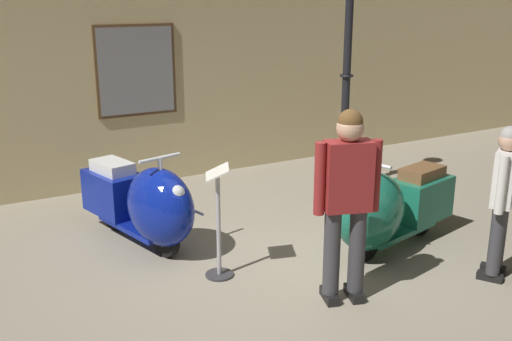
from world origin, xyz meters
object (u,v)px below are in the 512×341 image
Objects in this scene: scooter_1 at (386,209)px; info_stanchion at (219,231)px; lamppost at (347,66)px; visitor_0 at (503,192)px; visitor_1 at (347,194)px; scooter_0 at (145,204)px.

info_stanchion is at bearing -23.54° from scooter_1.
lamppost is 3.11m from visitor_0.
visitor_1 is at bearing -127.25° from lamppost.
visitor_0 is at bearing -29.76° from info_stanchion.
scooter_0 reaches higher than scooter_1.
scooter_0 is 1.02× the size of scooter_1.
visitor_1 is (1.15, -2.05, 0.53)m from scooter_0.
lamppost is at bearing -38.21° from visitor_0.
scooter_0 is 2.62m from scooter_1.
scooter_1 is at bearing -3.13° from visitor_0.
scooter_1 is 2.50m from lamppost.
lamppost reaches higher than info_stanchion.
visitor_1 is (-1.60, 0.36, 0.14)m from visitor_0.
visitor_0 is 0.86× the size of visitor_1.
lamppost reaches higher than scooter_1.
visitor_1 is 1.56× the size of info_stanchion.
lamppost is (0.91, 1.95, 1.27)m from scooter_1.
lamppost is 2.73× the size of info_stanchion.
info_stanchion is at bearing 29.26° from visitor_0.
scooter_1 is at bearing -115.02° from lamppost.
visitor_0 is at bearing 104.93° from scooter_1.
visitor_1 is (-1.97, -2.59, -0.74)m from lamppost.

